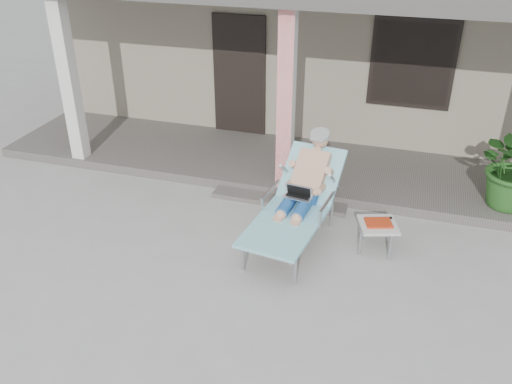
% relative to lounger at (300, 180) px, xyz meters
% --- Properties ---
extents(ground, '(60.00, 60.00, 0.00)m').
position_rel_lounger_xyz_m(ground, '(-0.47, -1.11, -0.82)').
color(ground, '#9E9E99').
rests_on(ground, ground).
extents(house, '(10.40, 5.40, 3.30)m').
position_rel_lounger_xyz_m(house, '(-0.47, 5.39, 0.84)').
color(house, gray).
rests_on(house, ground).
extents(porch_deck, '(10.00, 2.00, 0.15)m').
position_rel_lounger_xyz_m(porch_deck, '(-0.47, 1.89, -0.75)').
color(porch_deck, '#605B56').
rests_on(porch_deck, ground).
extents(porch_step, '(2.00, 0.30, 0.07)m').
position_rel_lounger_xyz_m(porch_step, '(-0.47, 0.74, -0.79)').
color(porch_step, '#605B56').
rests_on(porch_step, ground).
extents(lounger, '(1.03, 2.11, 1.34)m').
position_rel_lounger_xyz_m(lounger, '(0.00, 0.00, 0.00)').
color(lounger, '#B7B7BC').
rests_on(lounger, ground).
extents(side_table, '(0.58, 0.58, 0.41)m').
position_rel_lounger_xyz_m(side_table, '(1.03, -0.04, -0.47)').
color(side_table, beige).
rests_on(side_table, ground).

